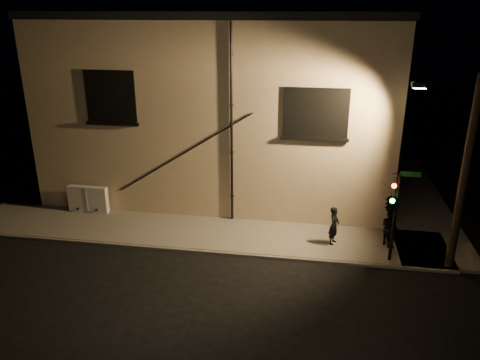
% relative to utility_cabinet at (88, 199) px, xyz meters
% --- Properties ---
extents(ground, '(90.00, 90.00, 0.00)m').
position_rel_utility_cabinet_xyz_m(ground, '(8.44, -2.70, -0.73)').
color(ground, black).
extents(sidewalk, '(21.00, 16.00, 0.12)m').
position_rel_utility_cabinet_xyz_m(sidewalk, '(9.66, 1.69, -0.67)').
color(sidewalk, '#625E58').
rests_on(sidewalk, ground).
extents(building, '(16.20, 12.23, 8.80)m').
position_rel_utility_cabinet_xyz_m(building, '(5.44, 6.29, 3.68)').
color(building, tan).
rests_on(building, ground).
extents(utility_cabinet, '(1.85, 0.31, 1.22)m').
position_rel_utility_cabinet_xyz_m(utility_cabinet, '(0.00, 0.00, 0.00)').
color(utility_cabinet, beige).
rests_on(utility_cabinet, sidewalk).
extents(pedestrian_a, '(0.54, 0.66, 1.55)m').
position_rel_utility_cabinet_xyz_m(pedestrian_a, '(10.99, -1.36, 0.17)').
color(pedestrian_a, black).
rests_on(pedestrian_a, sidewalk).
extents(pedestrian_b, '(0.86, 0.92, 1.51)m').
position_rel_utility_cabinet_xyz_m(pedestrian_b, '(13.13, -1.15, 0.15)').
color(pedestrian_b, black).
rests_on(pedestrian_b, sidewalk).
extents(traffic_signal, '(1.38, 2.06, 3.49)m').
position_rel_utility_cabinet_xyz_m(traffic_signal, '(12.84, -2.47, 1.74)').
color(traffic_signal, black).
rests_on(traffic_signal, sidewalk).
extents(streetlamp_pole, '(2.02, 1.39, 7.03)m').
position_rel_utility_cabinet_xyz_m(streetlamp_pole, '(15.01, -2.39, 3.01)').
color(streetlamp_pole, black).
rests_on(streetlamp_pole, ground).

